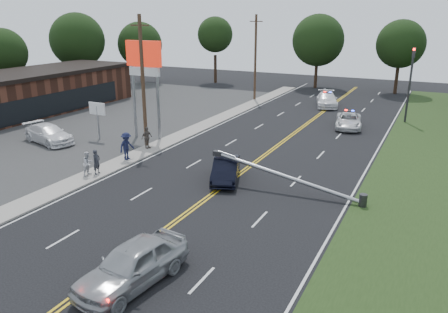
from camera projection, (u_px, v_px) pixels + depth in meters
The scene contains 26 objects.
ground at pixel (154, 238), 20.40m from camera, with size 120.00×120.00×0.00m, color black.
parking_lot at pixel (30, 136), 37.42m from camera, with size 25.00×60.00×0.01m, color #2D2D2D.
sidewalk at pixel (139, 154), 32.46m from camera, with size 1.80×70.00×0.12m, color gray.
centerline_yellow at pixel (242, 172), 28.90m from camera, with size 0.36×80.00×0.00m, color gold.
pharmacy_building at pixel (4, 96), 43.54m from camera, with size 8.40×30.40×4.30m.
pylon_sign at pixel (144, 66), 34.92m from camera, with size 3.20×0.35×8.00m.
small_sign at pixel (97, 112), 35.84m from camera, with size 1.60×0.14×3.10m.
traffic_signal at pixel (410, 79), 41.07m from camera, with size 0.28×0.41×7.05m.
fallen_streetlight at pixel (294, 179), 25.13m from camera, with size 9.36×0.44×1.91m.
utility_pole_mid at pixel (143, 82), 32.95m from camera, with size 1.60×0.28×10.00m.
utility_pole_far at pixel (255, 58), 51.65m from camera, with size 1.60×0.28×10.00m.
tree_2 at pixel (3, 52), 51.73m from camera, with size 5.65×5.65×8.52m.
tree_3 at pixel (77, 40), 60.59m from camera, with size 7.47×7.47×10.30m.
tree_4 at pixel (140, 44), 65.17m from camera, with size 6.57×6.57×9.01m.
tree_5 at pixel (215, 35), 64.97m from camera, with size 5.22×5.22×9.74m.
tree_6 at pixel (318, 40), 60.29m from camera, with size 7.08×7.08×10.11m.
tree_7 at pixel (401, 44), 55.88m from camera, with size 6.13×6.13×9.44m.
crashed_sedan at pixel (226, 169), 27.29m from camera, with size 1.51×4.34×1.43m, color black.
waiting_sedan at pixel (132, 264), 16.66m from camera, with size 2.00×4.98×1.70m, color #9B9EA2.
parked_car at pixel (49, 134), 35.32m from camera, with size 2.08×5.11×1.48m, color white.
emergency_a at pixel (348, 121), 40.00m from camera, with size 2.22×4.81×1.34m, color silver.
emergency_b at pixel (327, 100), 49.42m from camera, with size 2.19×5.38×1.56m, color white.
bystander_a at pixel (97, 162), 28.04m from camera, with size 0.59×0.39×1.62m, color #292A31.
bystander_b at pixel (88, 163), 27.80m from camera, with size 0.77×0.60×1.58m, color #BABABF.
bystander_c at pixel (127, 146), 30.77m from camera, with size 1.27×0.73×1.97m, color #161A38.
bystander_d at pixel (147, 138), 33.41m from camera, with size 0.99×0.41×1.70m, color #5B5149.
Camera 1 is at (11.09, -14.82, 9.93)m, focal length 35.00 mm.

